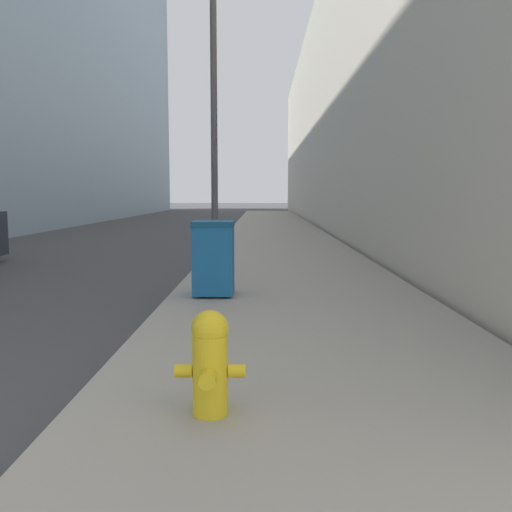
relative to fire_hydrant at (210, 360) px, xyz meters
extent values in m
cube|color=#9E998E|center=(0.89, 16.64, -0.45)|extent=(3.86, 60.00, 0.15)
cube|color=beige|center=(8.92, 24.64, 5.08)|extent=(12.00, 60.00, 11.22)
cylinder|color=yellow|center=(0.00, 0.01, -0.10)|extent=(0.24, 0.24, 0.55)
sphere|color=yellow|center=(0.00, 0.01, 0.22)|extent=(0.25, 0.25, 0.25)
cylinder|color=yellow|center=(0.00, 0.01, 0.29)|extent=(0.07, 0.07, 0.05)
cylinder|color=yellow|center=(0.00, -0.18, -0.08)|extent=(0.11, 0.12, 0.11)
cylinder|color=yellow|center=(-0.18, 0.01, -0.08)|extent=(0.12, 0.09, 0.09)
cylinder|color=yellow|center=(0.18, 0.01, -0.08)|extent=(0.12, 0.09, 0.09)
cube|color=#19609E|center=(-0.37, 4.59, 0.15)|extent=(0.58, 0.65, 0.99)
cube|color=navy|center=(-0.37, 4.59, 0.68)|extent=(0.60, 0.67, 0.08)
cylinder|color=black|center=(-0.61, 4.86, -0.30)|extent=(0.05, 0.16, 0.16)
cylinder|color=black|center=(-0.12, 4.86, -0.30)|extent=(0.05, 0.16, 0.16)
cylinder|color=#4C4C51|center=(-0.54, 6.89, -0.25)|extent=(0.23, 0.23, 0.25)
cylinder|color=#4C4C51|center=(-0.54, 6.89, 2.44)|extent=(0.12, 0.12, 5.63)
camera|label=1|loc=(0.35, -3.75, 1.12)|focal=40.00mm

